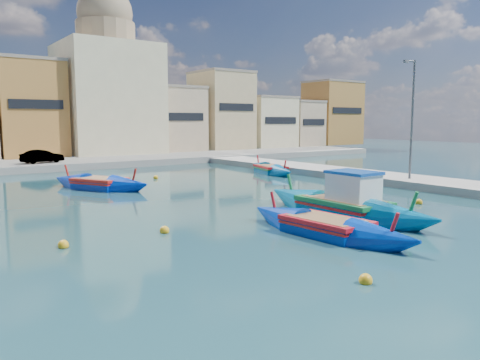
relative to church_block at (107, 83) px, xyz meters
name	(u,v)px	position (x,y,z in m)	size (l,w,h in m)	color
ground	(247,250)	(-10.00, -40.00, -8.41)	(160.00, 160.00, 0.00)	#122F38
north_quay	(32,165)	(-10.00, -8.00, -8.11)	(80.00, 8.00, 0.60)	gray
north_townhouses	(80,113)	(-3.32, -0.64, -3.41)	(83.20, 7.87, 10.19)	tan
church_block	(107,83)	(0.00, 0.00, 0.00)	(10.00, 10.00, 19.10)	beige
quay_street_lamp	(412,119)	(7.44, -34.00, -4.07)	(1.18, 0.16, 8.00)	#595B60
luzzu_turquoise_cabin	(344,207)	(-3.20, -38.05, -8.03)	(2.28, 9.87, 3.17)	#006698
luzzu_cyan_mid	(271,170)	(5.00, -22.86, -8.17)	(3.71, 7.72, 2.22)	#005B9F
luzzu_green	(100,185)	(-9.26, -23.51, -8.15)	(5.36, 7.61, 2.40)	#0029A8
luzzu_blue_south	(326,229)	(-6.42, -40.09, -8.17)	(2.40, 8.00, 2.28)	#0030AB
mooring_buoys	(180,213)	(-9.07, -33.67, -8.33)	(19.62, 23.89, 0.36)	gold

